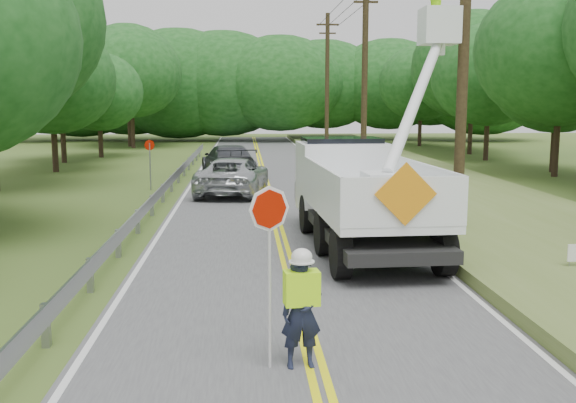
{
  "coord_description": "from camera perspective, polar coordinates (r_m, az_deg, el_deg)",
  "views": [
    {
      "loc": [
        -0.99,
        -9.09,
        3.79
      ],
      "look_at": [
        0.0,
        6.0,
        1.5
      ],
      "focal_mm": 41.32,
      "sensor_mm": 36.0,
      "label": 1
    }
  ],
  "objects": [
    {
      "name": "flagger",
      "position": [
        9.48,
        1.08,
        -8.77
      ],
      "size": [
        1.05,
        0.45,
        2.62
      ],
      "color": "#191E33",
      "rests_on": "road"
    },
    {
      "name": "treeline_horizon",
      "position": [
        65.4,
        -3.98,
        10.08
      ],
      "size": [
        55.65,
        14.01,
        10.59
      ],
      "color": "#144515",
      "rests_on": "ground"
    },
    {
      "name": "treeline_right",
      "position": [
        38.14,
        22.22,
        11.36
      ],
      "size": [
        11.63,
        52.61,
        11.09
      ],
      "color": "#332319",
      "rests_on": "ground"
    },
    {
      "name": "ground",
      "position": [
        9.9,
        2.35,
        -13.9
      ],
      "size": [
        140.0,
        140.0,
        0.0
      ],
      "primitive_type": "plane",
      "color": "#375021",
      "rests_on": "ground"
    },
    {
      "name": "utility_poles",
      "position": [
        26.83,
        9.34,
        11.65
      ],
      "size": [
        1.6,
        43.3,
        10.0
      ],
      "color": "black",
      "rests_on": "ground"
    },
    {
      "name": "road",
      "position": [
        23.42,
        -1.29,
        -0.68
      ],
      "size": [
        7.2,
        96.0,
        0.03
      ],
      "color": "#48484A",
      "rests_on": "ground"
    },
    {
      "name": "bucket_truck",
      "position": [
        18.19,
        6.21,
        1.88
      ],
      "size": [
        4.19,
        7.9,
        7.47
      ],
      "color": "black",
      "rests_on": "road"
    },
    {
      "name": "suv_darkgrey",
      "position": [
        33.7,
        -5.16,
        3.52
      ],
      "size": [
        3.17,
        5.85,
        1.61
      ],
      "primitive_type": "imported",
      "rotation": [
        0.0,
        0.0,
        3.31
      ],
      "color": "#3D4045",
      "rests_on": "road"
    },
    {
      "name": "suv_silver",
      "position": [
        27.26,
        -4.75,
        2.22
      ],
      "size": [
        3.23,
        5.7,
        1.5
      ],
      "primitive_type": "imported",
      "rotation": [
        0.0,
        0.0,
        3.0
      ],
      "color": "#B2B6B9",
      "rests_on": "road"
    },
    {
      "name": "treeline_left",
      "position": [
        39.31,
        -18.48,
        11.21
      ],
      "size": [
        11.21,
        53.48,
        11.47
      ],
      "color": "#332319",
      "rests_on": "ground"
    },
    {
      "name": "tall_grass_verge",
      "position": [
        24.74,
        15.38,
        -0.17
      ],
      "size": [
        7.0,
        96.0,
        0.3
      ],
      "primitive_type": "cube",
      "color": "#586D2D",
      "rests_on": "ground"
    },
    {
      "name": "guardrail",
      "position": [
        24.4,
        -10.86,
        0.83
      ],
      "size": [
        0.18,
        48.0,
        0.77
      ],
      "color": "gray",
      "rests_on": "ground"
    },
    {
      "name": "stop_sign_permanent",
      "position": [
        29.03,
        -11.8,
        3.72
      ],
      "size": [
        0.41,
        0.26,
        2.17
      ],
      "color": "gray",
      "rests_on": "ground"
    }
  ]
}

